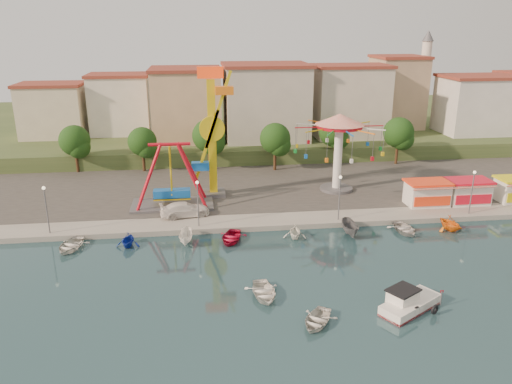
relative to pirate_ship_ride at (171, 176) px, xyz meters
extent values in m
plane|color=#15343C|center=(11.13, -20.03, -4.39)|extent=(200.00, 200.00, 0.00)
cube|color=#9E998E|center=(11.13, 41.97, -4.09)|extent=(200.00, 100.00, 0.60)
cube|color=#4C4944|center=(11.13, 9.97, -3.79)|extent=(90.00, 28.00, 0.01)
cube|color=#384C26|center=(11.13, 46.97, -2.89)|extent=(200.00, 60.00, 3.00)
cube|color=#59595E|center=(0.00, 0.00, -3.64)|extent=(10.00, 5.00, 0.30)
cube|color=blue|center=(0.00, 0.00, -2.19)|extent=(4.50, 1.40, 1.00)
cylinder|color=#B10E1C|center=(0.00, 0.00, 4.01)|extent=(5.00, 0.40, 0.40)
cube|color=#59595E|center=(5.24, 3.56, -3.54)|extent=(3.00, 3.00, 0.50)
cube|color=gold|center=(5.24, 3.56, 3.71)|extent=(1.00, 1.00, 15.00)
cube|color=#EE370D|center=(5.24, 3.56, 12.01)|extent=(3.20, 0.50, 1.40)
cylinder|color=gold|center=(5.24, 2.76, 5.21)|extent=(3.20, 0.50, 3.20)
cube|color=gold|center=(6.05, 2.56, 7.57)|extent=(3.58, 0.35, 9.57)
cube|color=orange|center=(6.86, 2.56, 9.93)|extent=(2.20, 1.20, 1.00)
cylinder|color=#59595E|center=(21.87, 3.58, -3.59)|extent=(4.40, 4.40, 0.40)
cylinder|color=white|center=(21.87, 3.58, 0.71)|extent=(1.10, 1.10, 9.00)
cylinder|color=#B10E1C|center=(21.87, 3.58, 5.01)|extent=(6.00, 6.00, 0.50)
cone|color=red|center=(21.87, 3.58, 5.91)|extent=(6.40, 6.40, 1.40)
cube|color=white|center=(31.40, -3.53, -2.39)|extent=(5.00, 3.00, 2.80)
cube|color=#F93B16|center=(31.40, -3.53, -0.84)|extent=(5.40, 3.40, 0.25)
cube|color=red|center=(31.40, -5.23, -1.19)|extent=(5.00, 0.77, 0.43)
cube|color=white|center=(36.71, -3.53, -2.39)|extent=(5.00, 3.00, 2.80)
cube|color=red|center=(36.71, -3.53, -0.84)|extent=(5.40, 3.40, 0.25)
cube|color=red|center=(36.71, -5.23, -1.19)|extent=(5.00, 0.77, 0.43)
cylinder|color=#59595E|center=(-12.87, -7.03, -1.29)|extent=(0.14, 0.14, 5.00)
cylinder|color=#59595E|center=(3.13, -7.03, -1.29)|extent=(0.14, 0.14, 5.00)
cylinder|color=#59595E|center=(19.13, -7.03, -1.29)|extent=(0.14, 0.14, 5.00)
cylinder|color=#59595E|center=(35.13, -7.03, -1.29)|extent=(0.14, 0.14, 5.00)
cylinder|color=#382314|center=(-14.87, 16.95, -2.00)|extent=(0.44, 0.44, 3.60)
sphere|color=black|center=(-14.87, 16.95, 1.10)|extent=(4.60, 4.60, 4.60)
cylinder|color=#382314|center=(-4.87, 16.21, -2.09)|extent=(0.44, 0.44, 3.40)
sphere|color=black|center=(-4.87, 16.21, 0.83)|extent=(4.35, 4.35, 4.35)
cylinder|color=#382314|center=(5.13, 15.78, -1.83)|extent=(0.44, 0.44, 3.92)
sphere|color=black|center=(5.13, 15.78, 1.54)|extent=(5.02, 5.02, 5.02)
cylinder|color=#382314|center=(15.13, 14.33, -1.96)|extent=(0.44, 0.44, 3.66)
sphere|color=black|center=(15.13, 14.33, 1.18)|extent=(4.68, 4.68, 4.68)
cylinder|color=#382314|center=(25.13, 17.32, -1.89)|extent=(0.44, 0.44, 3.80)
sphere|color=black|center=(25.13, 17.32, 1.37)|extent=(4.86, 4.86, 4.86)
cylinder|color=#382314|center=(35.13, 15.51, -1.91)|extent=(0.44, 0.44, 3.77)
sphere|color=black|center=(35.13, 15.51, 1.33)|extent=(4.83, 4.83, 4.83)
cube|color=beige|center=(-22.24, 26.03, 4.54)|extent=(9.26, 9.53, 11.87)
cube|color=silver|center=(-10.19, 31.35, 2.92)|extent=(12.33, 9.01, 8.63)
cube|color=tan|center=(2.95, 31.93, 4.22)|extent=(11.95, 9.28, 11.23)
cube|color=beige|center=(16.74, 28.77, 3.20)|extent=(12.59, 10.50, 9.20)
cube|color=beige|center=(30.20, 32.17, 3.22)|extent=(10.75, 9.23, 9.24)
cube|color=tan|center=(43.50, 30.30, 4.21)|extent=(12.77, 10.96, 11.21)
cube|color=silver|center=(55.29, 28.74, 4.78)|extent=(8.23, 8.98, 12.36)
cylinder|color=silver|center=(47.13, 33.97, 6.61)|extent=(1.80, 1.80, 16.00)
cylinder|color=#59595E|center=(47.13, 33.97, 11.61)|extent=(2.80, 2.80, 0.30)
cone|color=#59595E|center=(47.13, 33.97, 15.61)|extent=(2.20, 2.20, 2.00)
cube|color=white|center=(19.91, -25.43, -4.06)|extent=(5.89, 4.75, 1.01)
cube|color=#B10E1C|center=(19.91, -25.43, -4.30)|extent=(5.89, 4.75, 0.18)
cube|color=white|center=(19.24, -25.32, -3.22)|extent=(2.79, 2.60, 1.01)
cube|color=black|center=(19.24, -25.32, -2.66)|extent=(3.10, 2.91, 0.13)
torus|color=black|center=(19.91, -26.55, -3.89)|extent=(0.84, 0.64, 0.85)
torus|color=black|center=(21.48, -26.50, -3.89)|extent=(0.84, 0.64, 0.85)
imported|color=white|center=(8.39, -22.01, -3.97)|extent=(3.21, 4.30, 0.85)
imported|color=silver|center=(11.87, -26.60, -4.01)|extent=(4.27, 4.58, 0.77)
imported|color=silver|center=(1.57, -3.76, -2.97)|extent=(6.04, 3.35, 1.66)
imported|color=silver|center=(-10.08, -10.23, -3.96)|extent=(3.93, 4.77, 0.86)
imported|color=#1229A0|center=(-4.24, -10.23, -3.65)|extent=(2.75, 3.09, 1.49)
imported|color=white|center=(1.76, -10.23, -3.70)|extent=(1.67, 3.71, 1.39)
imported|color=#AE0D2F|center=(6.49, -10.23, -3.97)|extent=(4.03, 4.80, 0.85)
imported|color=white|center=(13.42, -10.23, -3.63)|extent=(2.99, 3.30, 1.52)
imported|color=#5E5F63|center=(19.58, -10.23, -3.62)|extent=(1.70, 4.09, 1.56)
imported|color=silver|center=(25.83, -10.23, -3.97)|extent=(3.28, 4.33, 0.84)
imported|color=orange|center=(31.11, -10.23, -3.52)|extent=(3.59, 3.92, 1.75)
camera|label=1|loc=(3.17, -58.99, 17.54)|focal=35.00mm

